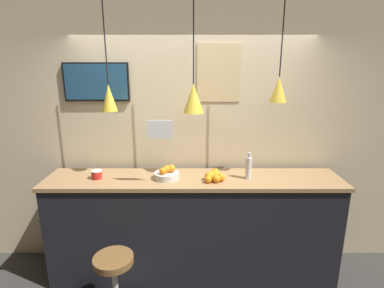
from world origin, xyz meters
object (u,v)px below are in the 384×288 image
(mounted_tv, at_px, (95,82))
(juice_bottle, at_px, (247,168))
(fruit_bowl, at_px, (165,174))
(spread_jar, at_px, (95,175))
(bar_stool, at_px, (113,278))

(mounted_tv, bearing_deg, juice_bottle, -12.99)
(fruit_bowl, bearing_deg, mounted_tv, 153.99)
(mounted_tv, bearing_deg, spread_jar, -83.72)
(bar_stool, xyz_separation_m, juice_bottle, (1.23, 0.57, 0.82))
(fruit_bowl, distance_m, spread_jar, 0.70)
(spread_jar, distance_m, mounted_tv, 0.95)
(juice_bottle, bearing_deg, bar_stool, -155.14)
(juice_bottle, relative_size, spread_jar, 2.65)
(bar_stool, height_order, fruit_bowl, fruit_bowl)
(fruit_bowl, height_order, mounted_tv, mounted_tv)
(bar_stool, relative_size, fruit_bowl, 2.57)
(spread_jar, xyz_separation_m, mounted_tv, (-0.04, 0.36, 0.88))
(fruit_bowl, height_order, juice_bottle, juice_bottle)
(fruit_bowl, relative_size, mounted_tv, 0.36)
(fruit_bowl, xyz_separation_m, juice_bottle, (0.81, 0.00, 0.07))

